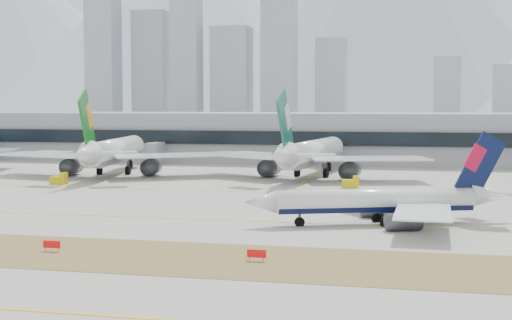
% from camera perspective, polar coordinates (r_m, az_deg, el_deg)
% --- Properties ---
extents(ground, '(3000.00, 3000.00, 0.00)m').
position_cam_1_polar(ground, '(117.07, -6.57, -4.26)').
color(ground, gray).
rests_on(ground, ground).
extents(taxiing_airliner, '(39.83, 33.74, 13.89)m').
position_cam_1_polar(taxiing_airliner, '(107.29, 10.30, -3.29)').
color(taxiing_airliner, white).
rests_on(taxiing_airliner, ground).
extents(widebody_eva, '(59.15, 58.44, 21.32)m').
position_cam_1_polar(widebody_eva, '(182.06, -11.42, 0.60)').
color(widebody_eva, white).
rests_on(widebody_eva, ground).
extents(widebody_cathay, '(59.08, 58.25, 21.23)m').
position_cam_1_polar(widebody_cathay, '(172.95, 4.38, 0.46)').
color(widebody_cathay, white).
rests_on(widebody_cathay, ground).
extents(terminal, '(280.00, 43.10, 15.00)m').
position_cam_1_polar(terminal, '(227.68, 2.76, 1.90)').
color(terminal, gray).
rests_on(terminal, ground).
extents(hold_sign_left, '(2.20, 0.15, 1.35)m').
position_cam_1_polar(hold_sign_left, '(89.75, -16.02, -6.52)').
color(hold_sign_left, red).
rests_on(hold_sign_left, ground).
extents(hold_sign_right, '(2.20, 0.15, 1.35)m').
position_cam_1_polar(hold_sign_right, '(81.07, 0.05, -7.51)').
color(hold_sign_right, red).
rests_on(hold_sign_right, ground).
extents(gse_c, '(3.55, 2.00, 2.60)m').
position_cam_1_polar(gse_c, '(152.23, 7.62, -1.85)').
color(gse_c, '#D9BA0B').
rests_on(gse_c, ground).
extents(gse_b, '(3.55, 2.00, 2.60)m').
position_cam_1_polar(gse_b, '(163.95, -15.45, -1.52)').
color(gse_b, '#D9BA0B').
rests_on(gse_b, ground).
extents(city_skyline, '(342.00, 49.80, 140.00)m').
position_cam_1_polar(city_skyline, '(581.98, -2.16, 7.64)').
color(city_skyline, '#9097A4').
rests_on(city_skyline, ground).
extents(mountain_ridge, '(2830.00, 1120.00, 470.00)m').
position_cam_1_polar(mountain_ridge, '(1522.53, 12.19, 10.57)').
color(mountain_ridge, '#9EA8B7').
rests_on(mountain_ridge, ground).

